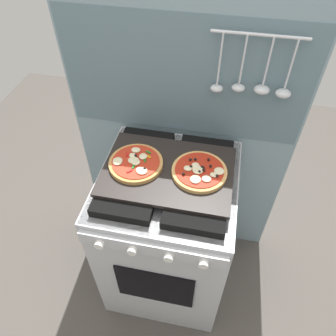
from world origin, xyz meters
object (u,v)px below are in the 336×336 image
Objects in this scene: stove at (168,232)px; pizza_right at (200,171)px; pizza_left at (136,163)px; baking_tray at (168,171)px.

pizza_right reaches higher than stove.
stove is at bearing 0.04° from pizza_left.
stove is 0.46m from baking_tray.
pizza_right is at bearing 2.94° from stove.
baking_tray is (0.00, 0.00, 0.46)m from stove.
pizza_left is (-0.14, -0.00, 0.02)m from baking_tray.
stove is 1.67× the size of baking_tray.
pizza_left is at bearing -179.96° from stove.
baking_tray is at bearing -177.77° from pizza_right.
pizza_left reaches higher than stove.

